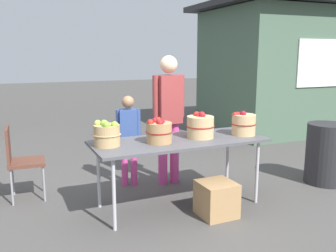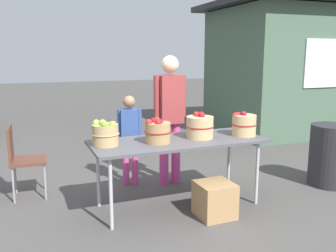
{
  "view_description": "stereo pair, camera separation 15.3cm",
  "coord_description": "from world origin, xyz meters",
  "px_view_note": "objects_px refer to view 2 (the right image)",
  "views": [
    {
      "loc": [
        -1.71,
        -3.51,
        1.66
      ],
      "look_at": [
        0.0,
        0.3,
        0.85
      ],
      "focal_mm": 39.38,
      "sensor_mm": 36.0,
      "label": 1
    },
    {
      "loc": [
        -1.57,
        -3.57,
        1.66
      ],
      "look_at": [
        0.0,
        0.3,
        0.85
      ],
      "focal_mm": 39.38,
      "sensor_mm": 36.0,
      "label": 2
    }
  ],
  "objects_px": {
    "child_customer": "(130,133)",
    "produce_crate": "(215,200)",
    "apple_basket_green_0": "(105,134)",
    "folding_chair": "(21,156)",
    "apple_basket_red_2": "(244,124)",
    "market_table": "(178,144)",
    "apple_basket_red_1": "(200,126)",
    "vendor_adult": "(170,110)",
    "apple_basket_red_0": "(158,131)",
    "trash_barrel": "(331,155)"
  },
  "relations": [
    {
      "from": "apple_basket_red_2",
      "to": "child_customer",
      "type": "height_order",
      "value": "child_customer"
    },
    {
      "from": "vendor_adult",
      "to": "child_customer",
      "type": "height_order",
      "value": "vendor_adult"
    },
    {
      "from": "folding_chair",
      "to": "produce_crate",
      "type": "xyz_separation_m",
      "value": [
        1.83,
        -1.31,
        -0.33
      ]
    },
    {
      "from": "market_table",
      "to": "folding_chair",
      "type": "xyz_separation_m",
      "value": [
        -1.6,
        0.9,
        -0.2
      ]
    },
    {
      "from": "apple_basket_green_0",
      "to": "apple_basket_red_2",
      "type": "distance_m",
      "value": 1.58
    },
    {
      "from": "apple_basket_green_0",
      "to": "apple_basket_red_0",
      "type": "distance_m",
      "value": 0.54
    },
    {
      "from": "apple_basket_red_0",
      "to": "vendor_adult",
      "type": "xyz_separation_m",
      "value": [
        0.44,
        0.74,
        0.1
      ]
    },
    {
      "from": "apple_basket_green_0",
      "to": "apple_basket_red_2",
      "type": "xyz_separation_m",
      "value": [
        1.57,
        -0.12,
        0.01
      ]
    },
    {
      "from": "market_table",
      "to": "trash_barrel",
      "type": "bearing_deg",
      "value": -3.43
    },
    {
      "from": "apple_basket_red_1",
      "to": "apple_basket_red_2",
      "type": "xyz_separation_m",
      "value": [
        0.52,
        -0.08,
        -0.0
      ]
    },
    {
      "from": "folding_chair",
      "to": "trash_barrel",
      "type": "height_order",
      "value": "folding_chair"
    },
    {
      "from": "market_table",
      "to": "apple_basket_red_0",
      "type": "distance_m",
      "value": 0.31
    },
    {
      "from": "apple_basket_red_2",
      "to": "produce_crate",
      "type": "xyz_separation_m",
      "value": [
        -0.55,
        -0.34,
        -0.7
      ]
    },
    {
      "from": "market_table",
      "to": "apple_basket_green_0",
      "type": "distance_m",
      "value": 0.81
    },
    {
      "from": "apple_basket_red_1",
      "to": "child_customer",
      "type": "relative_size",
      "value": 0.27
    },
    {
      "from": "apple_basket_red_1",
      "to": "vendor_adult",
      "type": "distance_m",
      "value": 0.71
    },
    {
      "from": "apple_basket_red_0",
      "to": "produce_crate",
      "type": "xyz_separation_m",
      "value": [
        0.49,
        -0.38,
        -0.69
      ]
    },
    {
      "from": "apple_basket_green_0",
      "to": "trash_barrel",
      "type": "distance_m",
      "value": 2.92
    },
    {
      "from": "market_table",
      "to": "produce_crate",
      "type": "bearing_deg",
      "value": -60.34
    },
    {
      "from": "trash_barrel",
      "to": "apple_basket_red_2",
      "type": "bearing_deg",
      "value": 177.7
    },
    {
      "from": "apple_basket_green_0",
      "to": "apple_basket_red_1",
      "type": "height_order",
      "value": "apple_basket_red_1"
    },
    {
      "from": "apple_basket_red_2",
      "to": "vendor_adult",
      "type": "height_order",
      "value": "vendor_adult"
    },
    {
      "from": "apple_basket_red_1",
      "to": "trash_barrel",
      "type": "xyz_separation_m",
      "value": [
        1.82,
        -0.13,
        -0.49
      ]
    },
    {
      "from": "market_table",
      "to": "trash_barrel",
      "type": "distance_m",
      "value": 2.11
    },
    {
      "from": "apple_basket_red_1",
      "to": "folding_chair",
      "type": "bearing_deg",
      "value": 154.22
    },
    {
      "from": "apple_basket_green_0",
      "to": "folding_chair",
      "type": "distance_m",
      "value": 1.23
    },
    {
      "from": "produce_crate",
      "to": "vendor_adult",
      "type": "bearing_deg",
      "value": 92.28
    },
    {
      "from": "folding_chair",
      "to": "produce_crate",
      "type": "distance_m",
      "value": 2.28
    },
    {
      "from": "market_table",
      "to": "child_customer",
      "type": "height_order",
      "value": "child_customer"
    },
    {
      "from": "folding_chair",
      "to": "trash_barrel",
      "type": "distance_m",
      "value": 3.82
    },
    {
      "from": "apple_basket_red_0",
      "to": "child_customer",
      "type": "relative_size",
      "value": 0.25
    },
    {
      "from": "trash_barrel",
      "to": "produce_crate",
      "type": "height_order",
      "value": "trash_barrel"
    },
    {
      "from": "folding_chair",
      "to": "market_table",
      "type": "bearing_deg",
      "value": -115.86
    },
    {
      "from": "apple_basket_green_0",
      "to": "trash_barrel",
      "type": "relative_size",
      "value": 0.36
    },
    {
      "from": "apple_basket_red_2",
      "to": "produce_crate",
      "type": "bearing_deg",
      "value": -148.23
    },
    {
      "from": "apple_basket_red_2",
      "to": "produce_crate",
      "type": "relative_size",
      "value": 0.8
    },
    {
      "from": "apple_basket_red_1",
      "to": "apple_basket_red_2",
      "type": "relative_size",
      "value": 1.1
    },
    {
      "from": "trash_barrel",
      "to": "produce_crate",
      "type": "distance_m",
      "value": 1.88
    },
    {
      "from": "market_table",
      "to": "apple_basket_red_0",
      "type": "xyz_separation_m",
      "value": [
        -0.25,
        -0.04,
        0.17
      ]
    },
    {
      "from": "child_customer",
      "to": "produce_crate",
      "type": "distance_m",
      "value": 1.45
    },
    {
      "from": "apple_basket_red_2",
      "to": "child_customer",
      "type": "distance_m",
      "value": 1.43
    },
    {
      "from": "apple_basket_red_1",
      "to": "vendor_adult",
      "type": "bearing_deg",
      "value": 95.59
    },
    {
      "from": "apple_basket_red_0",
      "to": "apple_basket_green_0",
      "type": "bearing_deg",
      "value": 170.65
    },
    {
      "from": "child_customer",
      "to": "produce_crate",
      "type": "xyz_separation_m",
      "value": [
        0.54,
        -1.24,
        -0.5
      ]
    },
    {
      "from": "child_customer",
      "to": "apple_basket_green_0",
      "type": "bearing_deg",
      "value": 73.29
    },
    {
      "from": "apple_basket_red_0",
      "to": "trash_barrel",
      "type": "xyz_separation_m",
      "value": [
        2.34,
        -0.09,
        -0.48
      ]
    },
    {
      "from": "apple_basket_red_2",
      "to": "child_customer",
      "type": "relative_size",
      "value": 0.25
    },
    {
      "from": "apple_basket_green_0",
      "to": "apple_basket_red_0",
      "type": "bearing_deg",
      "value": -9.35
    },
    {
      "from": "apple_basket_red_2",
      "to": "trash_barrel",
      "type": "xyz_separation_m",
      "value": [
        1.3,
        -0.05,
        -0.49
      ]
    },
    {
      "from": "apple_basket_red_0",
      "to": "produce_crate",
      "type": "bearing_deg",
      "value": -37.47
    }
  ]
}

